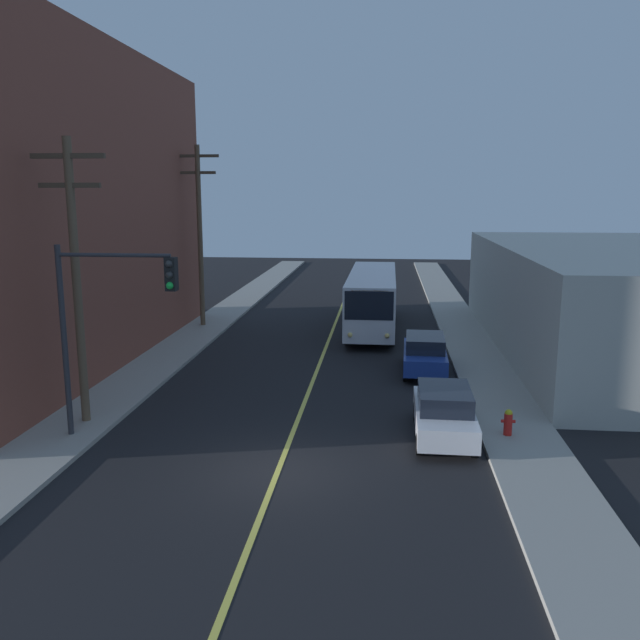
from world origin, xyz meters
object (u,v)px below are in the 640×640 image
at_px(city_bus, 372,297).
at_px(parked_car_white, 444,412).
at_px(parked_car_blue, 425,353).
at_px(fire_hydrant, 508,422).
at_px(traffic_signal_left_corner, 110,306).
at_px(utility_pole_near, 76,269).
at_px(utility_pole_mid, 200,228).

height_order(city_bus, parked_car_white, city_bus).
height_order(parked_car_blue, fire_hydrant, parked_car_blue).
bearing_deg(fire_hydrant, traffic_signal_left_corner, -174.01).
distance_m(utility_pole_near, traffic_signal_left_corner, 2.28).
height_order(traffic_signal_left_corner, fire_hydrant, traffic_signal_left_corner).
bearing_deg(fire_hydrant, utility_pole_near, -179.98).
bearing_deg(city_bus, parked_car_blue, -74.83).
distance_m(parked_car_blue, utility_pole_mid, 15.64).
bearing_deg(parked_car_blue, utility_pole_near, -146.53).
xyz_separation_m(city_bus, traffic_signal_left_corner, (-7.61, -18.13, 2.49)).
relative_size(parked_car_white, utility_pole_near, 0.48).
height_order(parked_car_white, traffic_signal_left_corner, traffic_signal_left_corner).
bearing_deg(utility_pole_mid, parked_car_white, -52.72).
distance_m(parked_car_blue, utility_pole_near, 14.72).
xyz_separation_m(parked_car_blue, utility_pole_mid, (-12.20, 8.48, 4.86)).
bearing_deg(traffic_signal_left_corner, utility_pole_mid, 96.91).
bearing_deg(parked_car_white, city_bus, 98.89).
distance_m(parked_car_blue, fire_hydrant, 8.04).
distance_m(city_bus, parked_car_blue, 9.49).
bearing_deg(utility_pole_near, traffic_signal_left_corner, -38.24).
bearing_deg(parked_car_white, parked_car_blue, 91.26).
bearing_deg(utility_pole_mid, fire_hydrant, -48.43).
bearing_deg(utility_pole_near, utility_pole_mid, 91.75).
height_order(city_bus, utility_pole_near, utility_pole_near).
bearing_deg(city_bus, utility_pole_near, -118.73).
distance_m(parked_car_white, utility_pole_near, 12.68).
bearing_deg(fire_hydrant, utility_pole_mid, 131.57).
distance_m(parked_car_blue, traffic_signal_left_corner, 13.97).
distance_m(city_bus, utility_pole_near, 19.52).
distance_m(utility_pole_mid, fire_hydrant, 22.27).
distance_m(utility_pole_mid, traffic_signal_left_corner, 17.69).
bearing_deg(utility_pole_near, fire_hydrant, 0.02).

